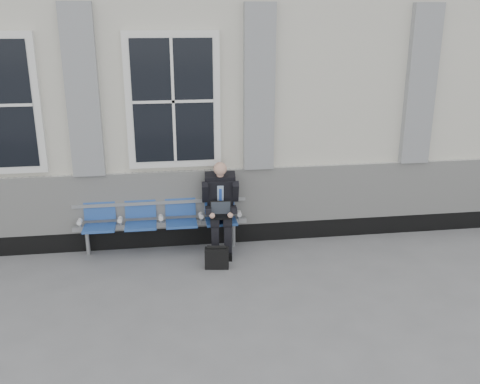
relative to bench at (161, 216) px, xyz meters
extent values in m
plane|color=slate|center=(-0.10, -1.32, -0.55)|extent=(70.00, 70.00, 0.00)
cube|color=beige|center=(-0.10, 2.18, 1.55)|extent=(14.00, 4.00, 4.20)
cube|color=black|center=(-0.10, 0.15, -0.40)|extent=(14.00, 0.10, 0.30)
cube|color=silver|center=(-0.10, 0.14, 0.20)|extent=(14.00, 0.08, 0.90)
cube|color=gray|center=(-1.00, 0.12, 1.85)|extent=(0.45, 0.14, 2.40)
cube|color=gray|center=(1.50, 0.12, 1.85)|extent=(0.45, 0.14, 2.40)
cube|color=gray|center=(4.00, 0.12, 1.85)|extent=(0.45, 0.14, 2.40)
cube|color=white|center=(0.25, 0.14, 1.70)|extent=(1.35, 0.10, 1.95)
cube|color=black|center=(0.25, 0.09, 1.70)|extent=(1.15, 0.02, 1.75)
cube|color=#9EA0A3|center=(0.00, -0.02, -0.13)|extent=(2.60, 0.07, 0.07)
cube|color=#9EA0A3|center=(0.00, 0.10, 0.18)|extent=(2.60, 0.05, 0.05)
cylinder|color=#9EA0A3|center=(-1.10, -0.02, -0.36)|extent=(0.06, 0.06, 0.39)
cylinder|color=#9EA0A3|center=(1.10, -0.02, -0.36)|extent=(0.06, 0.06, 0.39)
cube|color=#224B9B|center=(-0.90, -0.10, -0.10)|extent=(0.46, 0.42, 0.07)
cube|color=#224B9B|center=(-0.90, 0.11, 0.16)|extent=(0.46, 0.10, 0.40)
cube|color=#224B9B|center=(-0.30, -0.10, -0.10)|extent=(0.46, 0.42, 0.07)
cube|color=#224B9B|center=(-0.30, 0.11, 0.16)|extent=(0.46, 0.10, 0.40)
cube|color=#224B9B|center=(0.30, -0.10, -0.10)|extent=(0.46, 0.42, 0.07)
cube|color=#224B9B|center=(0.30, 0.11, 0.16)|extent=(0.46, 0.10, 0.40)
cube|color=#224B9B|center=(0.90, -0.10, -0.10)|extent=(0.46, 0.42, 0.07)
cube|color=#224B9B|center=(0.90, 0.11, 0.16)|extent=(0.46, 0.10, 0.40)
cylinder|color=white|center=(-1.18, -0.07, 0.00)|extent=(0.07, 0.12, 0.07)
cylinder|color=white|center=(-0.60, -0.07, 0.00)|extent=(0.07, 0.12, 0.07)
cylinder|color=white|center=(0.00, -0.07, 0.00)|extent=(0.07, 0.12, 0.07)
cylinder|color=white|center=(0.60, -0.07, 0.00)|extent=(0.07, 0.12, 0.07)
cylinder|color=white|center=(1.18, -0.07, 0.00)|extent=(0.07, 0.12, 0.07)
cube|color=black|center=(0.77, -0.45, -0.51)|extent=(0.12, 0.25, 0.08)
cube|color=black|center=(0.96, -0.46, -0.51)|extent=(0.12, 0.25, 0.08)
cube|color=black|center=(0.78, -0.39, -0.31)|extent=(0.12, 0.13, 0.47)
cube|color=black|center=(0.96, -0.41, -0.31)|extent=(0.12, 0.13, 0.47)
cube|color=black|center=(0.79, -0.18, -0.02)|extent=(0.16, 0.43, 0.13)
cube|color=black|center=(0.98, -0.20, -0.02)|extent=(0.16, 0.43, 0.13)
cube|color=black|center=(0.90, 0.00, 0.29)|extent=(0.42, 0.35, 0.60)
cube|color=#ADC6E4|center=(0.89, -0.12, 0.31)|extent=(0.10, 0.10, 0.34)
cube|color=blue|center=(0.89, -0.13, 0.29)|extent=(0.05, 0.08, 0.28)
cube|color=black|center=(0.90, -0.03, 0.58)|extent=(0.47, 0.26, 0.14)
cylinder|color=#DFA68B|center=(0.90, -0.08, 0.64)|extent=(0.10, 0.10, 0.09)
sphere|color=#DFA68B|center=(0.89, -0.14, 0.74)|extent=(0.20, 0.20, 0.20)
cube|color=black|center=(0.67, -0.08, 0.37)|extent=(0.11, 0.27, 0.35)
cube|color=black|center=(1.12, -0.12, 0.37)|extent=(0.11, 0.27, 0.35)
cube|color=black|center=(0.69, -0.25, 0.14)|extent=(0.11, 0.30, 0.13)
cube|color=black|center=(1.07, -0.28, 0.14)|extent=(0.11, 0.30, 0.13)
sphere|color=#DFA68B|center=(0.74, -0.39, 0.11)|extent=(0.08, 0.08, 0.08)
sphere|color=#DFA68B|center=(1.00, -0.41, 0.11)|extent=(0.08, 0.08, 0.08)
cube|color=black|center=(0.88, -0.32, 0.06)|extent=(0.33, 0.24, 0.02)
cube|color=black|center=(0.89, -0.22, 0.16)|extent=(0.32, 0.11, 0.20)
cube|color=black|center=(0.88, -0.22, 0.16)|extent=(0.29, 0.09, 0.17)
cube|color=black|center=(0.76, -0.75, -0.40)|extent=(0.35, 0.19, 0.30)
cylinder|color=black|center=(0.76, -0.75, -0.23)|extent=(0.27, 0.09, 0.05)
camera|label=1|loc=(0.08, -7.61, 2.86)|focal=40.00mm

